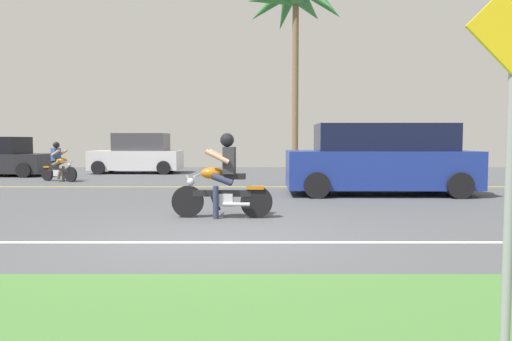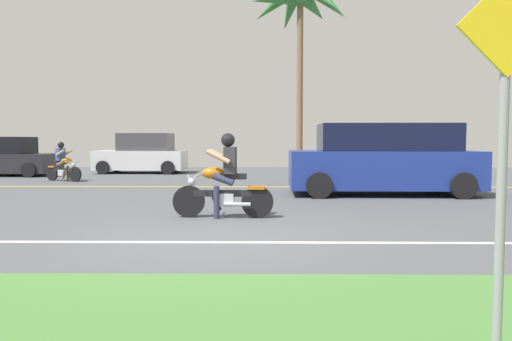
# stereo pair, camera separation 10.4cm
# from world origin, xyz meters

# --- Properties ---
(ground) EXTENTS (56.00, 30.00, 0.04)m
(ground) POSITION_xyz_m (0.00, 3.00, -0.02)
(ground) COLOR #4C4F54
(lane_line_near) EXTENTS (50.40, 0.12, 0.01)m
(lane_line_near) POSITION_xyz_m (0.00, -0.41, 0.00)
(lane_line_near) COLOR silver
(lane_line_near) RESTS_ON ground
(lane_line_far) EXTENTS (50.40, 0.12, 0.01)m
(lane_line_far) POSITION_xyz_m (0.00, 7.52, 0.00)
(lane_line_far) COLOR yellow
(lane_line_far) RESTS_ON ground
(motorcyclist) EXTENTS (1.85, 0.60, 1.55)m
(motorcyclist) POSITION_xyz_m (-0.01, 1.75, 0.65)
(motorcyclist) COLOR black
(motorcyclist) RESTS_ON ground
(suv_nearby) EXTENTS (5.01, 2.14, 1.83)m
(suv_nearby) POSITION_xyz_m (3.85, 5.57, 0.90)
(suv_nearby) COLOR navy
(suv_nearby) RESTS_ON ground
(parked_car_0) EXTENTS (3.84, 2.15, 1.53)m
(parked_car_0) POSITION_xyz_m (-9.51, 12.09, 0.72)
(parked_car_0) COLOR #232328
(parked_car_0) RESTS_ON ground
(parked_car_1) EXTENTS (3.78, 1.96, 1.70)m
(parked_car_1) POSITION_xyz_m (-4.43, 13.60, 0.78)
(parked_car_1) COLOR silver
(parked_car_1) RESTS_ON ground
(palm_tree_0) EXTENTS (4.90, 4.83, 9.15)m
(palm_tree_0) POSITION_xyz_m (2.46, 16.08, 7.75)
(palm_tree_0) COLOR brown
(palm_tree_0) RESTS_ON ground
(motorcyclist_distant) EXTENTS (1.49, 0.80, 1.35)m
(motorcyclist_distant) POSITION_xyz_m (-6.15, 9.49, 0.57)
(motorcyclist_distant) COLOR black
(motorcyclist_distant) RESTS_ON ground
(street_sign) EXTENTS (0.62, 0.06, 2.42)m
(street_sign) POSITION_xyz_m (2.18, -4.07, 1.48)
(street_sign) COLOR gray
(street_sign) RESTS_ON ground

